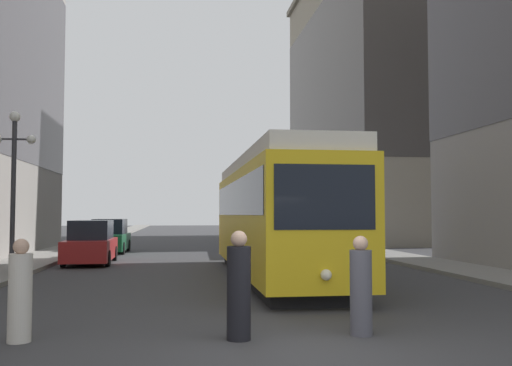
% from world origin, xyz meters
% --- Properties ---
extents(ground_plane, '(200.00, 200.00, 0.00)m').
position_xyz_m(ground_plane, '(0.00, 0.00, 0.00)').
color(ground_plane, '#38383A').
extents(sidewalk_left, '(2.51, 120.00, 0.15)m').
position_xyz_m(sidewalk_left, '(-8.19, 40.00, 0.07)').
color(sidewalk_left, gray).
rests_on(sidewalk_left, ground).
extents(sidewalk_right, '(2.51, 120.00, 0.15)m').
position_xyz_m(sidewalk_right, '(8.19, 40.00, 0.07)').
color(sidewalk_right, gray).
rests_on(sidewalk_right, ground).
extents(streetcar, '(2.67, 13.49, 3.89)m').
position_xyz_m(streetcar, '(1.10, 10.01, 2.10)').
color(streetcar, black).
rests_on(streetcar, ground).
extents(transit_bus, '(2.96, 12.37, 3.45)m').
position_xyz_m(transit_bus, '(5.08, 23.77, 1.95)').
color(transit_bus, black).
rests_on(transit_bus, ground).
extents(parked_car_left_near, '(1.94, 4.75, 1.82)m').
position_xyz_m(parked_car_left_near, '(-5.63, 16.47, 0.84)').
color(parked_car_left_near, black).
rests_on(parked_car_left_near, ground).
extents(parked_car_left_mid, '(1.96, 4.53, 1.82)m').
position_xyz_m(parked_car_left_mid, '(-5.63, 23.26, 0.84)').
color(parked_car_left_mid, black).
rests_on(parked_car_left_mid, ground).
extents(pedestrian_crossing_near, '(0.40, 0.40, 1.80)m').
position_xyz_m(pedestrian_crossing_near, '(-1.02, 1.03, 0.84)').
color(pedestrian_crossing_near, black).
rests_on(pedestrian_crossing_near, ground).
extents(pedestrian_crossing_far, '(0.38, 0.38, 1.70)m').
position_xyz_m(pedestrian_crossing_far, '(1.11, 1.11, 0.79)').
color(pedestrian_crossing_far, '#4C4C56').
rests_on(pedestrian_crossing_far, ground).
extents(pedestrian_on_sidewalk, '(0.37, 0.37, 1.67)m').
position_xyz_m(pedestrian_on_sidewalk, '(-4.57, 1.35, 0.78)').
color(pedestrian_on_sidewalk, beige).
rests_on(pedestrian_on_sidewalk, ground).
extents(lamp_post_left_near, '(1.41, 0.36, 5.42)m').
position_xyz_m(lamp_post_left_near, '(-7.53, 11.74, 3.72)').
color(lamp_post_left_near, '#333338').
rests_on(lamp_post_left_near, sidewalk_left).
extents(building_right_midblock, '(14.00, 24.01, 23.13)m').
position_xyz_m(building_right_midblock, '(16.14, 37.10, 11.90)').
color(building_right_midblock, gray).
rests_on(building_right_midblock, ground).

